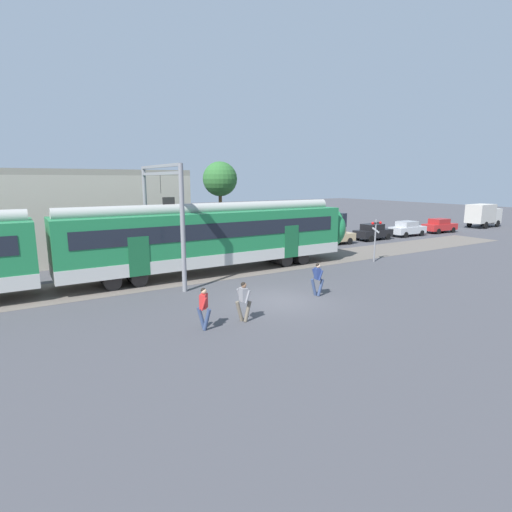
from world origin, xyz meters
TOP-DOWN VIEW (x-y plane):
  - ground_plane at (0.00, 0.00)m, footprint 160.00×160.00m
  - track_bed at (-11.19, 7.13)m, footprint 80.00×4.40m
  - commuter_train at (-8.71, 7.13)m, footprint 38.05×3.07m
  - pedestrian_red at (-4.68, -1.53)m, footprint 0.45×0.67m
  - pedestrian_grey at (-2.94, -1.55)m, footprint 0.63×0.55m
  - pedestrian_navy at (2.01, -0.28)m, footprint 0.60×0.62m
  - parked_car_tan at (13.72, 11.45)m, footprint 4.02×1.80m
  - parked_car_black at (18.94, 11.59)m, footprint 4.08×1.91m
  - parked_car_silver at (23.98, 11.57)m, footprint 4.01×1.78m
  - parked_car_red at (29.29, 11.54)m, footprint 4.06×1.88m
  - box_truck at (38.32, 11.86)m, footprint 5.34×2.31m
  - catenary_gantry at (-3.33, 7.13)m, footprint 0.24×6.64m
  - crossing_signal at (10.93, 4.13)m, footprint 0.96×0.21m
  - background_building at (-6.96, 15.59)m, footprint 15.70×5.00m
  - street_tree_right at (6.10, 18.62)m, footprint 3.17×3.17m

SIDE VIEW (x-z plane):
  - ground_plane at x=0.00m, z-range 0.00..0.00m
  - track_bed at x=-11.19m, z-range 0.00..0.01m
  - parked_car_tan at x=13.72m, z-range 0.01..1.55m
  - parked_car_black at x=18.94m, z-range 0.01..1.55m
  - parked_car_silver at x=23.98m, z-range 0.01..1.55m
  - parked_car_red at x=29.29m, z-range 0.01..1.55m
  - pedestrian_red at x=-4.68m, z-range 0.13..1.80m
  - pedestrian_grey at x=-2.94m, z-range 0.13..1.80m
  - pedestrian_navy at x=2.01m, z-range 0.13..1.80m
  - box_truck at x=38.32m, z-range 0.16..2.98m
  - crossing_signal at x=10.93m, z-range 0.51..3.51m
  - commuter_train at x=-8.71m, z-range -0.11..4.62m
  - background_building at x=-6.96m, z-range -1.39..7.81m
  - catenary_gantry at x=-3.33m, z-range 1.05..7.58m
  - street_tree_right at x=6.10m, z-range 2.05..9.42m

